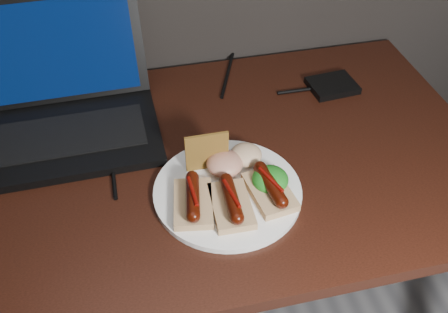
% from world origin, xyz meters
% --- Properties ---
extents(desk, '(1.40, 0.70, 0.75)m').
position_xyz_m(desk, '(0.00, 1.38, 0.66)').
color(desk, black).
rests_on(desk, ground).
extents(laptop, '(0.42, 0.34, 0.25)m').
position_xyz_m(laptop, '(-0.18, 1.55, 0.80)').
color(laptop, black).
rests_on(laptop, desk).
extents(hard_drive, '(0.12, 0.10, 0.02)m').
position_xyz_m(hard_drive, '(0.46, 1.55, 0.76)').
color(hard_drive, black).
rests_on(hard_drive, desk).
extents(desk_cables, '(0.99, 0.47, 0.01)m').
position_xyz_m(desk_cables, '(-0.01, 1.53, 0.75)').
color(desk_cables, black).
rests_on(desk_cables, desk).
extents(plate, '(0.31, 0.31, 0.01)m').
position_xyz_m(plate, '(0.13, 1.27, 0.76)').
color(plate, white).
rests_on(plate, desk).
extents(bread_sausage_left, '(0.09, 0.12, 0.04)m').
position_xyz_m(bread_sausage_left, '(0.06, 1.24, 0.78)').
color(bread_sausage_left, '#D8B77F').
rests_on(bread_sausage_left, plate).
extents(bread_sausage_center, '(0.07, 0.12, 0.04)m').
position_xyz_m(bread_sausage_center, '(0.13, 1.22, 0.78)').
color(bread_sausage_center, '#D8B77F').
rests_on(bread_sausage_center, plate).
extents(bread_sausage_right, '(0.09, 0.12, 0.04)m').
position_xyz_m(bread_sausage_right, '(0.21, 1.24, 0.78)').
color(bread_sausage_right, '#D8B77F').
rests_on(bread_sausage_right, plate).
extents(crispbread, '(0.09, 0.01, 0.08)m').
position_xyz_m(crispbread, '(0.11, 1.34, 0.80)').
color(crispbread, olive).
rests_on(crispbread, plate).
extents(salad_greens, '(0.07, 0.07, 0.04)m').
position_xyz_m(salad_greens, '(0.21, 1.26, 0.78)').
color(salad_greens, '#125E12').
rests_on(salad_greens, plate).
extents(salsa_mound, '(0.07, 0.07, 0.04)m').
position_xyz_m(salsa_mound, '(0.14, 1.32, 0.78)').
color(salsa_mound, maroon).
rests_on(salsa_mound, plate).
extents(coleslaw_mound, '(0.06, 0.06, 0.04)m').
position_xyz_m(coleslaw_mound, '(0.19, 1.34, 0.78)').
color(coleslaw_mound, beige).
rests_on(coleslaw_mound, plate).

